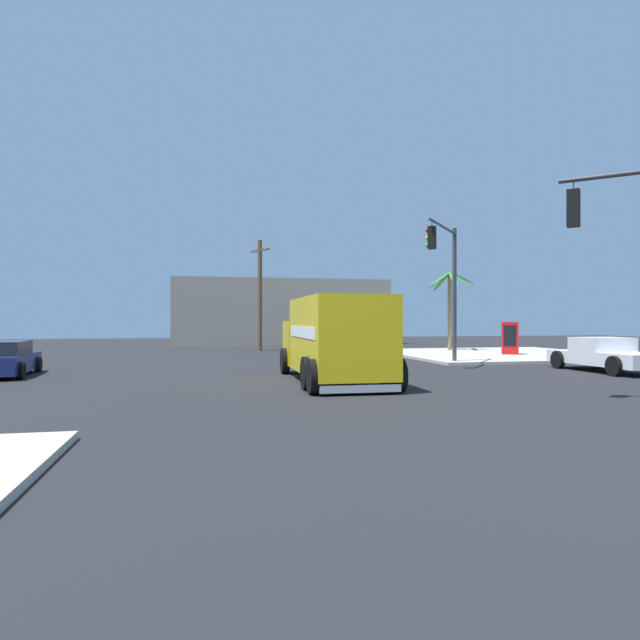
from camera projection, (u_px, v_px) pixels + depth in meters
The scene contains 10 objects.
ground_plane at pixel (346, 386), 17.59m from camera, with size 100.00×100.00×0.00m, color black.
sidewalk_corner_far at pixel (500, 354), 32.85m from camera, with size 12.50×12.50×0.14m, color #B2ADA0.
delivery_truck at pixel (334, 338), 18.72m from camera, with size 2.90×7.76×2.82m.
traffic_light_primary at pixel (447, 272), 25.45m from camera, with size 2.86×3.47×6.36m.
pickup_white at pixel (605, 354), 22.53m from camera, with size 2.33×5.24×1.38m.
sedan_navy at pixel (3, 359), 20.60m from camera, with size 2.26×4.41×1.31m.
vending_machine_red at pixel (510, 338), 31.71m from camera, with size 1.16×1.12×1.85m.
palm_tree_far at pixel (450, 295), 36.28m from camera, with size 3.37×3.10×5.14m.
utility_pole at pixel (260, 293), 37.75m from camera, with size 1.09×2.02×7.54m.
building_backdrop at pixel (280, 312), 48.72m from camera, with size 18.37×6.00×5.59m, color gray.
Camera 1 is at (-4.49, -17.02, 2.08)m, focal length 31.19 mm.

